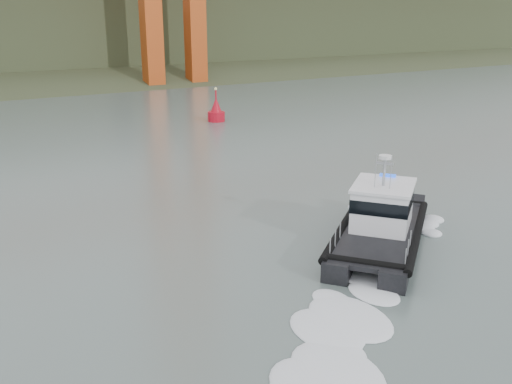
{
  "coord_description": "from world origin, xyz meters",
  "views": [
    {
      "loc": [
        -17.28,
        -18.87,
        12.55
      ],
      "look_at": [
        -1.09,
        8.49,
        2.4
      ],
      "focal_mm": 40.0,
      "sensor_mm": 36.0,
      "label": 1
    }
  ],
  "objects": [
    {
      "name": "nav_buoy",
      "position": [
        12.81,
        41.21,
        1.11
      ],
      "size": [
        2.02,
        2.02,
        4.21
      ],
      "color": "red",
      "rests_on": "ground"
    },
    {
      "name": "patrol_boat",
      "position": [
        3.69,
        3.01,
        1.34
      ],
      "size": [
        11.04,
        10.12,
        5.35
      ],
      "rotation": [
        0.0,
        0.0,
        -0.88
      ],
      "color": "black",
      "rests_on": "ground"
    },
    {
      "name": "ground",
      "position": [
        0.0,
        0.0,
        0.0
      ],
      "size": [
        400.0,
        400.0,
        0.0
      ],
      "primitive_type": "plane",
      "color": "slate",
      "rests_on": "ground"
    }
  ]
}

